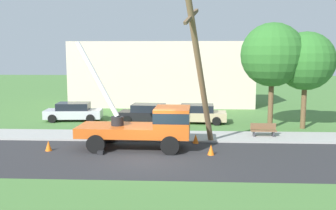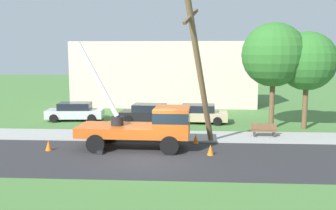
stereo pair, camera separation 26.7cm
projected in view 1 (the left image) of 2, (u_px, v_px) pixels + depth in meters
The scene contains 15 objects.
ground_plane at pixel (164, 118), 31.48m from camera, with size 120.00×120.00×0.00m, color #477538.
road_asphalt at pixel (150, 158), 19.61m from camera, with size 80.00×7.06×0.01m, color #2B2B2D.
sidewalk_strip at pixel (157, 136), 24.57m from camera, with size 80.00×2.98×0.10m, color #9E9E99.
utility_truck at pixel (149, 124), 21.32m from camera, with size 6.76×3.21×5.98m.
leaning_utility_pole at pixel (200, 74), 20.89m from camera, with size 1.88×4.20×8.24m.
traffic_cone_ahead at pixel (211, 150), 20.14m from camera, with size 0.36×0.36×0.56m, color orange.
traffic_cone_behind at pixel (48, 146), 21.00m from camera, with size 0.36×0.36×0.56m, color orange.
traffic_cone_curbside at pixel (196, 139), 22.72m from camera, with size 0.36×0.36×0.56m, color orange.
parked_sedan_silver at pixel (74, 112), 30.28m from camera, with size 4.54×2.26×1.42m.
parked_sedan_black at pixel (148, 113), 29.43m from camera, with size 4.53×2.25×1.42m.
parked_sedan_tan at pixel (197, 114), 29.27m from camera, with size 4.48×2.15×1.42m.
park_bench at pixel (263, 130), 24.24m from camera, with size 1.60×0.45×0.90m.
roadside_tree_near at pixel (272, 55), 26.62m from camera, with size 4.43×4.43×7.41m.
roadside_tree_far at pixel (306, 61), 26.63m from camera, with size 4.06×4.06×6.79m.
lowrise_building_backdrop at pixel (162, 74), 39.27m from camera, with size 18.00×6.00×6.40m, color beige.
Camera 1 is at (1.90, -18.99, 5.34)m, focal length 41.07 mm.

